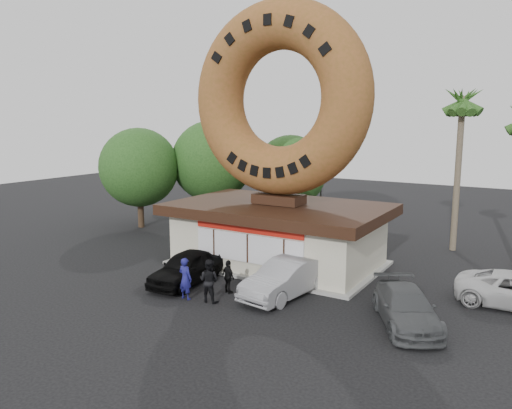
{
  "coord_description": "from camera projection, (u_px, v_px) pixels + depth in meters",
  "views": [
    {
      "loc": [
        12.55,
        -16.84,
        7.71
      ],
      "look_at": [
        -0.19,
        4.0,
        3.53
      ],
      "focal_mm": 35.0,
      "sensor_mm": 36.0,
      "label": 1
    }
  ],
  "objects": [
    {
      "name": "ground",
      "position": [
        212.0,
        297.0,
        21.91
      ],
      "size": [
        90.0,
        90.0,
        0.0
      ],
      "primitive_type": "plane",
      "color": "black",
      "rests_on": "ground"
    },
    {
      "name": "donut_shop",
      "position": [
        278.0,
        232.0,
        26.65
      ],
      "size": [
        11.2,
        7.2,
        3.8
      ],
      "color": "beige",
      "rests_on": "ground"
    },
    {
      "name": "giant_donut",
      "position": [
        280.0,
        99.0,
        25.49
      ],
      "size": [
        9.88,
        2.52,
        9.88
      ],
      "primitive_type": "torus",
      "rotation": [
        1.57,
        0.0,
        0.0
      ],
      "color": "#97542C",
      "rests_on": "donut_shop"
    },
    {
      "name": "tree_west",
      "position": [
        212.0,
        161.0,
        36.95
      ],
      "size": [
        6.0,
        6.0,
        7.65
      ],
      "color": "#473321",
      "rests_on": "ground"
    },
    {
      "name": "tree_mid",
      "position": [
        290.0,
        171.0,
        35.91
      ],
      "size": [
        5.2,
        5.2,
        6.63
      ],
      "color": "#473321",
      "rests_on": "ground"
    },
    {
      "name": "tree_far",
      "position": [
        139.0,
        167.0,
        35.43
      ],
      "size": [
        5.6,
        5.6,
        7.14
      ],
      "color": "#473321",
      "rests_on": "ground"
    },
    {
      "name": "palm_near",
      "position": [
        462.0,
        107.0,
        28.42
      ],
      "size": [
        2.6,
        2.6,
        9.75
      ],
      "color": "#726651",
      "rests_on": "ground"
    },
    {
      "name": "street_lamp",
      "position": [
        324.0,
        165.0,
        35.57
      ],
      "size": [
        2.11,
        0.2,
        8.0
      ],
      "color": "#59595E",
      "rests_on": "ground"
    },
    {
      "name": "person_left",
      "position": [
        185.0,
        279.0,
        21.54
      ],
      "size": [
        0.7,
        0.49,
        1.84
      ],
      "primitive_type": "imported",
      "rotation": [
        0.0,
        0.0,
        3.06
      ],
      "color": "navy",
      "rests_on": "ground"
    },
    {
      "name": "person_center",
      "position": [
        209.0,
        281.0,
        21.22
      ],
      "size": [
        0.96,
        0.78,
        1.86
      ],
      "primitive_type": "imported",
      "rotation": [
        0.0,
        0.0,
        3.23
      ],
      "color": "black",
      "rests_on": "ground"
    },
    {
      "name": "person_right",
      "position": [
        228.0,
        277.0,
        22.3
      ],
      "size": [
        0.96,
        0.69,
        1.52
      ],
      "primitive_type": "imported",
      "rotation": [
        0.0,
        0.0,
        2.73
      ],
      "color": "black",
      "rests_on": "ground"
    },
    {
      "name": "car_black",
      "position": [
        186.0,
        268.0,
        23.64
      ],
      "size": [
        2.15,
        4.64,
        1.54
      ],
      "primitive_type": "imported",
      "rotation": [
        0.0,
        0.0,
        0.07
      ],
      "color": "black",
      "rests_on": "ground"
    },
    {
      "name": "car_silver",
      "position": [
        286.0,
        278.0,
        21.94
      ],
      "size": [
        2.37,
        5.07,
        1.61
      ],
      "primitive_type": "imported",
      "rotation": [
        0.0,
        0.0,
        -0.14
      ],
      "color": "#959599",
      "rests_on": "ground"
    },
    {
      "name": "car_grey",
      "position": [
        406.0,
        307.0,
        18.86
      ],
      "size": [
        3.97,
        5.07,
        1.37
      ],
      "primitive_type": "imported",
      "rotation": [
        0.0,
        0.0,
        0.5
      ],
      "color": "#4E5052",
      "rests_on": "ground"
    }
  ]
}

